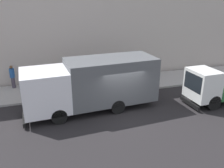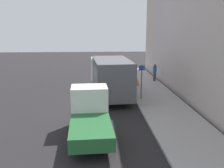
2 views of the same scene
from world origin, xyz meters
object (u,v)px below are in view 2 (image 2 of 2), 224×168
object	(u,v)px
small_flatbed_truck	(90,115)
traffic_cone_orange	(137,82)
pedestrian_walking	(132,76)
large_utility_truck	(110,75)
street_sign_post	(142,79)
pedestrian_standing	(155,72)

from	to	relation	value
small_flatbed_truck	traffic_cone_orange	distance (m)	11.43
pedestrian_walking	large_utility_truck	bearing A→B (deg)	-152.05
traffic_cone_orange	street_sign_post	size ratio (longest dim) A/B	0.27
large_utility_truck	traffic_cone_orange	xyz separation A→B (m)	(2.67, 3.05, -1.19)
traffic_cone_orange	street_sign_post	bearing A→B (deg)	-95.38
large_utility_truck	street_sign_post	bearing A→B (deg)	-37.94
small_flatbed_truck	large_utility_truck	bearing A→B (deg)	76.79
large_utility_truck	pedestrian_walking	distance (m)	4.15
pedestrian_standing	street_sign_post	bearing A→B (deg)	-8.61
large_utility_truck	street_sign_post	size ratio (longest dim) A/B	3.12
pedestrian_walking	street_sign_post	bearing A→B (deg)	-118.88
small_flatbed_truck	pedestrian_standing	bearing A→B (deg)	61.28
pedestrian_standing	traffic_cone_orange	distance (m)	2.87
large_utility_truck	pedestrian_walking	size ratio (longest dim) A/B	5.07
small_flatbed_truck	traffic_cone_orange	size ratio (longest dim) A/B	6.88
large_utility_truck	pedestrian_standing	distance (m)	6.89
large_utility_truck	small_flatbed_truck	xyz separation A→B (m)	(-1.44, -7.59, -0.61)
street_sign_post	pedestrian_walking	bearing A→B (deg)	90.31
traffic_cone_orange	street_sign_post	world-z (taller)	street_sign_post
pedestrian_standing	street_sign_post	xyz separation A→B (m)	(-2.51, -6.47, 0.63)
pedestrian_walking	street_sign_post	distance (m)	5.00
large_utility_truck	small_flatbed_truck	bearing A→B (deg)	-104.73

